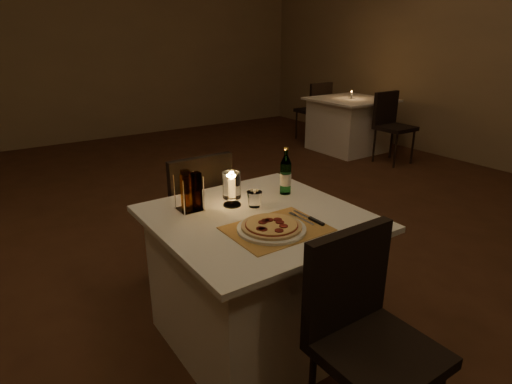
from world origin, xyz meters
TOP-DOWN VIEW (x-y plane):
  - floor at (0.00, 0.00)m, footprint 8.00×10.00m
  - wall_back at (0.00, 5.01)m, footprint 8.00×0.02m
  - main_table at (-0.26, -0.39)m, footprint 1.00×1.00m
  - chair_near at (-0.26, -1.10)m, footprint 0.42×0.42m
  - chair_far at (-0.26, 0.33)m, footprint 0.42×0.42m
  - placemat at (-0.28, -0.57)m, footprint 0.45×0.34m
  - plate at (-0.31, -0.57)m, footprint 0.32×0.32m
  - pizza at (-0.31, -0.57)m, footprint 0.28×0.28m
  - fork at (-0.11, -0.53)m, footprint 0.02×0.18m
  - knife at (-0.08, -0.60)m, footprint 0.02×0.22m
  - tumbler at (-0.20, -0.28)m, footprint 0.08×0.08m
  - water_bottle at (0.05, -0.21)m, footprint 0.06×0.06m
  - hurricane_candle at (-0.30, -0.20)m, footprint 0.10×0.10m
  - cruet_caddy at (-0.51, -0.14)m, footprint 0.12×0.12m
  - neighbor_table_right at (3.16, 2.26)m, footprint 1.00×1.00m
  - neighbor_chair_ra at (3.16, 1.55)m, footprint 0.42×0.42m
  - neighbor_chair_rb at (3.16, 2.98)m, footprint 0.42×0.42m
  - neighbor_candle_right at (3.16, 2.26)m, footprint 0.03×0.03m

SIDE VIEW (x-z plane):
  - floor at x=0.00m, z-range -0.02..0.00m
  - main_table at x=-0.26m, z-range 0.00..0.74m
  - neighbor_table_right at x=3.16m, z-range 0.00..0.74m
  - chair_near at x=-0.26m, z-range 0.10..1.00m
  - chair_far at x=-0.26m, z-range 0.10..1.00m
  - neighbor_chair_ra at x=3.16m, z-range 0.10..1.00m
  - neighbor_chair_rb at x=3.16m, z-range 0.10..1.00m
  - placemat at x=-0.28m, z-range 0.74..0.74m
  - fork at x=-0.11m, z-range 0.74..0.75m
  - knife at x=-0.08m, z-range 0.74..0.76m
  - plate at x=-0.31m, z-range 0.74..0.76m
  - pizza at x=-0.31m, z-range 0.76..0.78m
  - tumbler at x=-0.20m, z-range 0.74..0.82m
  - neighbor_candle_right at x=3.16m, z-range 0.73..0.84m
  - cruet_caddy at x=-0.51m, z-range 0.73..0.94m
  - hurricane_candle at x=-0.30m, z-range 0.76..0.94m
  - water_bottle at x=0.05m, z-range 0.71..0.98m
  - wall_back at x=0.00m, z-range 0.00..3.00m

